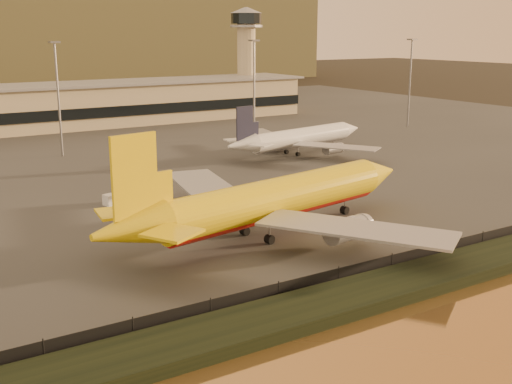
{
  "coord_description": "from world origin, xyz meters",
  "views": [
    {
      "loc": [
        -49.08,
        -64.25,
        27.71
      ],
      "look_at": [
        -1.01,
        12.0,
        5.05
      ],
      "focal_mm": 45.0,
      "sensor_mm": 36.0,
      "label": 1
    }
  ],
  "objects": [
    {
      "name": "apron_light_masts",
      "position": [
        15.0,
        75.0,
        15.7
      ],
      "size": [
        152.2,
        12.2,
        25.4
      ],
      "color": "slate",
      "rests_on": "tarmac"
    },
    {
      "name": "embankment",
      "position": [
        0.0,
        -17.0,
        0.7
      ],
      "size": [
        320.0,
        7.0,
        1.4
      ],
      "primitive_type": "cube",
      "color": "black",
      "rests_on": "ground"
    },
    {
      "name": "gse_vehicle_white",
      "position": [
        -14.42,
        33.87,
        1.1
      ],
      "size": [
        4.31,
        2.74,
        1.79
      ],
      "primitive_type": "cube",
      "rotation": [
        0.0,
        0.0,
        0.25
      ],
      "color": "silver",
      "rests_on": "tarmac"
    },
    {
      "name": "dhl_cargo_jet",
      "position": [
        -1.78,
        6.47,
        5.12
      ],
      "size": [
        55.02,
        53.18,
        16.48
      ],
      "rotation": [
        0.0,
        0.0,
        0.18
      ],
      "color": "#DFBC0B",
      "rests_on": "tarmac"
    },
    {
      "name": "ground",
      "position": [
        0.0,
        0.0,
        0.0
      ],
      "size": [
        900.0,
        900.0,
        0.0
      ],
      "primitive_type": "plane",
      "color": "black",
      "rests_on": "ground"
    },
    {
      "name": "white_narrowbody_jet",
      "position": [
        37.12,
        53.84,
        3.86
      ],
      "size": [
        42.48,
        40.92,
        12.24
      ],
      "rotation": [
        0.0,
        0.0,
        0.18
      ],
      "color": "silver",
      "rests_on": "tarmac"
    },
    {
      "name": "perimeter_fence",
      "position": [
        0.0,
        -13.0,
        1.3
      ],
      "size": [
        300.0,
        0.05,
        2.2
      ],
      "primitive_type": "cube",
      "color": "black",
      "rests_on": "tarmac"
    },
    {
      "name": "control_tower",
      "position": [
        70.0,
        131.0,
        21.66
      ],
      "size": [
        11.2,
        11.2,
        35.5
      ],
      "color": "tan",
      "rests_on": "tarmac"
    },
    {
      "name": "tarmac",
      "position": [
        0.0,
        95.0,
        0.1
      ],
      "size": [
        320.0,
        220.0,
        0.2
      ],
      "primitive_type": "cube",
      "color": "#2D2D2D",
      "rests_on": "ground"
    },
    {
      "name": "gse_vehicle_yellow",
      "position": [
        23.83,
        25.0,
        0.98
      ],
      "size": [
        3.71,
        2.24,
        1.56
      ],
      "primitive_type": "cube",
      "rotation": [
        0.0,
        0.0,
        0.21
      ],
      "color": "#DFBC0B",
      "rests_on": "tarmac"
    }
  ]
}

